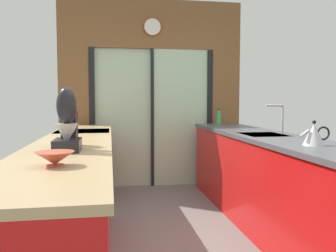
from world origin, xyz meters
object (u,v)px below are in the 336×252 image
stand_mixer (67,127)px  soap_bottle (218,118)px  mixing_bowl (55,158)px  kettle (314,134)px  knife_block (72,131)px  oven_range (84,172)px

stand_mixer → soap_bottle: stand_mixer is taller
mixing_bowl → kettle: kettle is taller
knife_block → soap_bottle: (1.78, 2.08, -0.02)m
mixing_bowl → knife_block: bearing=90.0°
kettle → oven_range: bearing=138.8°
stand_mixer → kettle: (1.78, 0.01, -0.08)m
oven_range → knife_block: bearing=-89.2°
knife_block → stand_mixer: size_ratio=0.67×
kettle → stand_mixer: bearing=-179.8°
oven_range → stand_mixer: 1.70m
knife_block → kettle: (1.78, -0.27, -0.03)m
oven_range → soap_bottle: size_ratio=4.26×
oven_range → soap_bottle: 2.03m
soap_bottle → knife_block: bearing=-130.5°
stand_mixer → soap_bottle: 2.95m
knife_block → kettle: knife_block is taller
knife_block → kettle: size_ratio=1.16×
oven_range → knife_block: (0.02, -1.31, 0.57)m
oven_range → mixing_bowl: 2.19m
mixing_bowl → soap_bottle: soap_bottle is taller
mixing_bowl → soap_bottle: bearing=58.5°
stand_mixer → mixing_bowl: bearing=-90.0°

